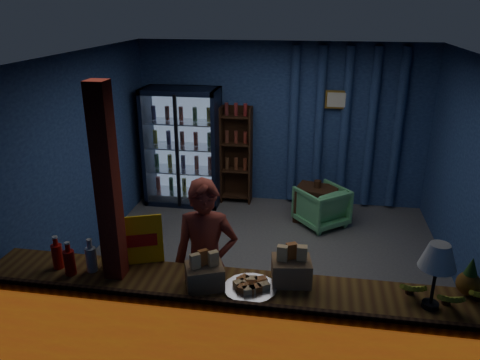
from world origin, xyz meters
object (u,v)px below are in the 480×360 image
object	(u,v)px
pastry_tray	(250,287)
table_lamp	(438,259)
green_chair	(321,206)
shopkeeper	(206,264)

from	to	relation	value
pastry_tray	table_lamp	distance (m)	1.45
green_chair	shopkeeper	bearing A→B (deg)	28.62
green_chair	table_lamp	bearing A→B (deg)	64.00
shopkeeper	table_lamp	size ratio (longest dim) A/B	3.06
shopkeeper	pastry_tray	bearing A→B (deg)	-53.81
pastry_tray	shopkeeper	bearing A→B (deg)	133.10
green_chair	table_lamp	xyz separation A→B (m)	(0.79, -3.27, 1.07)
pastry_tray	table_lamp	size ratio (longest dim) A/B	0.81
green_chair	table_lamp	distance (m)	3.54
shopkeeper	table_lamp	distance (m)	2.03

